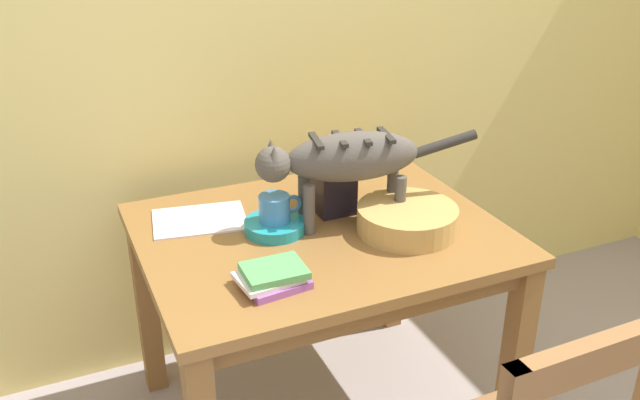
% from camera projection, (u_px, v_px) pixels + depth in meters
% --- Properties ---
extents(wall_rear, '(4.76, 0.11, 2.50)m').
position_uv_depth(wall_rear, '(253.00, 29.00, 2.43)').
color(wall_rear, '#E8D378').
rests_on(wall_rear, ground_plane).
extents(dining_table, '(1.10, 0.88, 0.74)m').
position_uv_depth(dining_table, '(320.00, 256.00, 2.18)').
color(dining_table, brown).
rests_on(dining_table, ground_plane).
extents(cat, '(0.69, 0.21, 0.30)m').
position_uv_depth(cat, '(345.00, 160.00, 2.09)').
color(cat, '#514B43').
rests_on(cat, dining_table).
extents(saucer_bowl, '(0.19, 0.19, 0.04)m').
position_uv_depth(saucer_bowl, '(275.00, 226.00, 2.12)').
color(saucer_bowl, teal).
rests_on(saucer_bowl, dining_table).
extents(coffee_mug, '(0.14, 0.10, 0.08)m').
position_uv_depth(coffee_mug, '(275.00, 208.00, 2.10)').
color(coffee_mug, '#3A7FBE').
rests_on(coffee_mug, saucer_bowl).
extents(magazine, '(0.32, 0.26, 0.01)m').
position_uv_depth(magazine, '(200.00, 220.00, 2.20)').
color(magazine, silver).
rests_on(magazine, dining_table).
extents(book_stack, '(0.19, 0.15, 0.06)m').
position_uv_depth(book_stack, '(273.00, 277.00, 1.83)').
color(book_stack, '#9754A5').
rests_on(book_stack, dining_table).
extents(wicker_basket, '(0.31, 0.31, 0.08)m').
position_uv_depth(wicker_basket, '(407.00, 219.00, 2.12)').
color(wicker_basket, tan).
rests_on(wicker_basket, dining_table).
extents(toaster, '(0.12, 0.20, 0.18)m').
position_uv_depth(toaster, '(328.00, 183.00, 2.26)').
color(toaster, black).
rests_on(toaster, dining_table).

